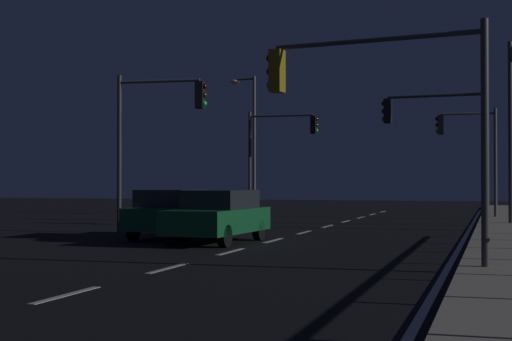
{
  "coord_description": "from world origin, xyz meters",
  "views": [
    {
      "loc": [
        6.6,
        -1.96,
        1.82
      ],
      "look_at": [
        -1.28,
        23.37,
        2.21
      ],
      "focal_mm": 54.32,
      "sensor_mm": 36.0,
      "label": 1
    }
  ],
  "objects": [
    {
      "name": "traffic_light_far_center",
      "position": [
        5.36,
        36.86,
        3.77
      ],
      "size": [
        2.89,
        0.51,
        5.23
      ],
      "color": "#4C4C51",
      "rests_on": "sidewalk_right"
    },
    {
      "name": "traffic_light_near_left",
      "position": [
        -4.9,
        23.04,
        3.92
      ],
      "size": [
        3.32,
        0.51,
        5.62
      ],
      "color": "#2D3033",
      "rests_on": "ground"
    },
    {
      "name": "ground_plane",
      "position": [
        0.0,
        17.5,
        0.0
      ],
      "size": [
        112.0,
        112.0,
        0.0
      ],
      "primitive_type": "plane",
      "color": "black",
      "rests_on": "ground"
    },
    {
      "name": "car_oncoming",
      "position": [
        -1.32,
        19.71,
        0.82
      ],
      "size": [
        2.01,
        4.48,
        1.57
      ],
      "color": "#14592D",
      "rests_on": "ground"
    },
    {
      "name": "street_lamp_mid_block",
      "position": [
        -7.17,
        41.28,
        4.73
      ],
      "size": [
        1.65,
        0.45,
        8.02
      ],
      "color": "#4C4C51",
      "rests_on": "ground"
    },
    {
      "name": "traffic_light_mid_right",
      "position": [
        4.23,
        14.33,
        3.67
      ],
      "size": [
        4.8,
        0.88,
        4.93
      ],
      "color": "#38383D",
      "rests_on": "sidewalk_right"
    },
    {
      "name": "lane_markings_center",
      "position": [
        0.0,
        21.0,
        0.01
      ],
      "size": [
        0.14,
        50.0,
        0.01
      ],
      "color": "silver",
      "rests_on": "ground"
    },
    {
      "name": "sidewalk_right",
      "position": [
        6.87,
        17.5,
        0.07
      ],
      "size": [
        2.01,
        77.0,
        0.14
      ],
      "primitive_type": "cube",
      "color": "#9E937F",
      "rests_on": "ground"
    },
    {
      "name": "traffic_light_mid_left",
      "position": [
        -4.53,
        37.83,
        3.93
      ],
      "size": [
        3.87,
        0.34,
        5.6
      ],
      "color": "#38383D",
      "rests_on": "ground"
    },
    {
      "name": "traffic_light_overhead_east",
      "position": [
        4.51,
        28.1,
        3.81
      ],
      "size": [
        3.98,
        0.46,
        5.2
      ],
      "color": "#2D3033",
      "rests_on": "sidewalk_right"
    },
    {
      "name": "car",
      "position": [
        -3.39,
        21.14,
        0.82
      ],
      "size": [
        1.98,
        4.46,
        1.57
      ],
      "color": "#14592D",
      "rests_on": "ground"
    },
    {
      "name": "lane_edge_line",
      "position": [
        5.61,
        22.5,
        0.01
      ],
      "size": [
        0.14,
        53.0,
        0.01
      ],
      "color": "silver",
      "rests_on": "ground"
    }
  ]
}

